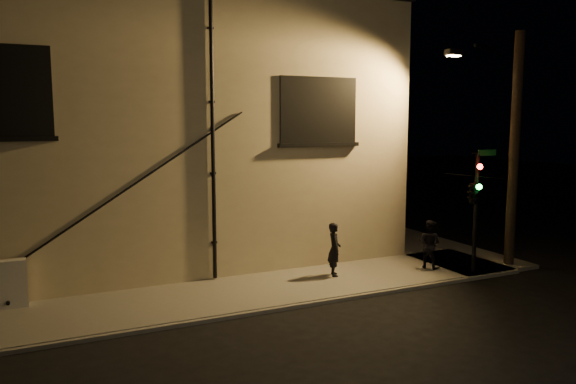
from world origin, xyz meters
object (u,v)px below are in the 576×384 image
traffic_signal (474,191)px  streetlamp_pole (511,145)px  pedestrian_a (334,249)px  pedestrian_b (429,244)px

traffic_signal → streetlamp_pole: (1.82, 0.40, 1.30)m
pedestrian_a → traffic_signal: traffic_signal is taller
pedestrian_a → streetlamp_pole: (5.66, -1.15, 3.00)m
pedestrian_a → streetlamp_pole: streetlamp_pole is taller
pedestrian_a → pedestrian_b: bearing=-79.4°
pedestrian_a → pedestrian_b: (3.10, -0.51, -0.04)m
pedestrian_a → traffic_signal: size_ratio=0.43×
pedestrian_a → traffic_signal: bearing=-92.1°
pedestrian_a → streetlamp_pole: bearing=-81.6°
pedestrian_b → traffic_signal: bearing=-169.5°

